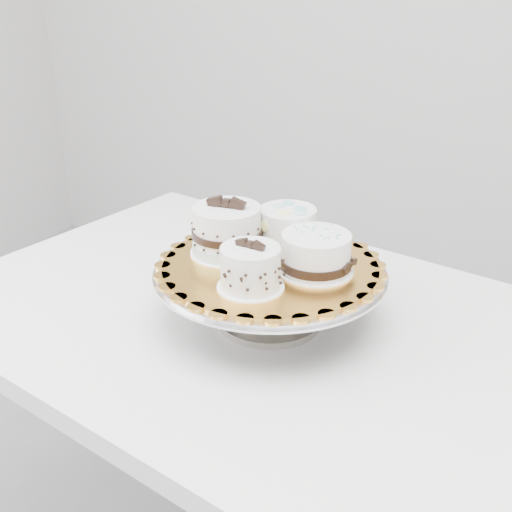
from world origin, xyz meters
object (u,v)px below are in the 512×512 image
at_px(cake_stand, 270,285).
at_px(table, 257,357).
at_px(cake_dots, 288,228).
at_px(cake_ribbon, 317,254).
at_px(cake_board, 270,266).
at_px(cake_banded, 227,232).
at_px(cake_swirl, 250,269).

bearing_deg(cake_stand, table, 151.36).
relative_size(cake_dots, cake_ribbon, 0.97).
bearing_deg(cake_board, cake_dots, 90.74).
distance_m(table, cake_banded, 0.24).
bearing_deg(table, cake_stand, -17.40).
relative_size(table, cake_dots, 10.11).
height_order(cake_board, cake_swirl, cake_swirl).
bearing_deg(cake_dots, cake_board, -69.62).
xyz_separation_m(table, cake_stand, (0.03, -0.02, 0.16)).
bearing_deg(cake_banded, cake_ribbon, -6.26).
bearing_deg(cake_swirl, cake_ribbon, 59.72).
xyz_separation_m(cake_stand, cake_swirl, (0.01, -0.09, 0.07)).
bearing_deg(cake_ribbon, cake_swirl, -119.21).
distance_m(cake_stand, cake_banded, 0.11).
xyz_separation_m(cake_dots, cake_ribbon, (0.08, -0.06, -0.01)).
height_order(table, cake_stand, cake_stand).
relative_size(cake_board, cake_dots, 2.84).
bearing_deg(cake_banded, table, 2.84).
relative_size(cake_swirl, cake_ribbon, 0.80).
xyz_separation_m(cake_stand, cake_ribbon, (0.07, 0.01, 0.07)).
height_order(table, cake_swirl, cake_swirl).
relative_size(table, cake_stand, 3.27).
relative_size(cake_board, cake_ribbon, 2.76).
height_order(cake_stand, cake_board, cake_board).
bearing_deg(cake_dots, cake_stand, -69.62).
xyz_separation_m(cake_banded, cake_dots, (0.08, 0.06, -0.00)).
relative_size(cake_stand, cake_dots, 3.09).
bearing_deg(cake_board, cake_ribbon, 6.25).
height_order(cake_swirl, cake_ribbon, cake_swirl).
xyz_separation_m(cake_board, cake_dots, (-0.00, 0.07, 0.04)).
distance_m(table, cake_dots, 0.24).
relative_size(cake_swirl, cake_dots, 0.83).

